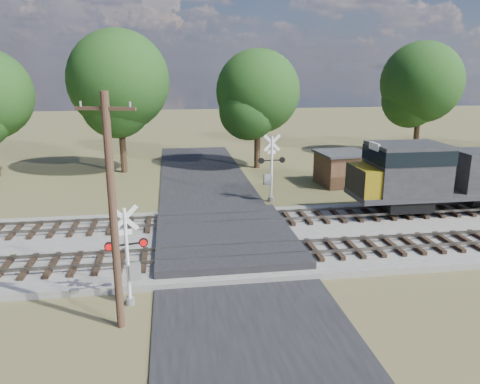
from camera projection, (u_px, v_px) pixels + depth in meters
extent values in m
plane|color=brown|center=(226.00, 246.00, 23.85)|extent=(160.00, 160.00, 0.00)
cube|color=gray|center=(405.00, 231.00, 25.73)|extent=(140.00, 10.00, 0.30)
cube|color=black|center=(226.00, 246.00, 23.84)|extent=(7.00, 60.00, 0.08)
cube|color=#262628|center=(225.00, 237.00, 24.25)|extent=(7.00, 9.00, 0.62)
cube|color=black|center=(273.00, 252.00, 22.13)|extent=(44.00, 2.60, 0.18)
cube|color=#605A52|center=(438.00, 245.00, 22.55)|extent=(140.00, 0.08, 0.15)
cube|color=#605A52|center=(423.00, 235.00, 23.92)|extent=(140.00, 0.08, 0.15)
cube|color=black|center=(254.00, 219.00, 26.90)|extent=(44.00, 2.60, 0.18)
cube|color=#605A52|center=(391.00, 214.00, 27.33)|extent=(140.00, 0.08, 0.15)
cube|color=#605A52|center=(380.00, 207.00, 28.70)|extent=(140.00, 0.08, 0.15)
cylinder|color=silver|center=(127.00, 258.00, 17.53)|extent=(0.14, 0.14, 3.88)
cylinder|color=gray|center=(130.00, 301.00, 18.00)|extent=(0.35, 0.35, 0.29)
cube|color=silver|center=(125.00, 218.00, 17.13)|extent=(1.00, 0.24, 1.01)
cube|color=silver|center=(125.00, 218.00, 17.13)|extent=(1.00, 0.24, 1.01)
cube|color=silver|center=(126.00, 232.00, 17.27)|extent=(0.48, 0.12, 0.21)
cube|color=black|center=(126.00, 244.00, 17.39)|extent=(1.53, 0.36, 0.06)
cylinder|color=red|center=(109.00, 247.00, 17.19)|extent=(0.36, 0.16, 0.35)
cylinder|color=red|center=(144.00, 242.00, 17.60)|extent=(0.36, 0.16, 0.35)
cube|color=gray|center=(135.00, 271.00, 17.76)|extent=(0.49, 0.37, 0.63)
cylinder|color=silver|center=(272.00, 169.00, 31.29)|extent=(0.16, 0.16, 4.46)
cylinder|color=gray|center=(271.00, 199.00, 31.82)|extent=(0.40, 0.40, 0.33)
cube|color=silver|center=(272.00, 143.00, 30.82)|extent=(1.17, 0.11, 1.17)
cube|color=silver|center=(272.00, 143.00, 30.82)|extent=(1.17, 0.11, 1.17)
cube|color=silver|center=(272.00, 152.00, 30.98)|extent=(0.56, 0.06, 0.25)
cube|color=black|center=(272.00, 160.00, 31.13)|extent=(1.79, 0.17, 0.07)
cylinder|color=red|center=(282.00, 160.00, 31.27)|extent=(0.41, 0.13, 0.40)
cylinder|color=red|center=(261.00, 161.00, 30.98)|extent=(0.41, 0.13, 0.40)
cube|color=gray|center=(267.00, 179.00, 31.40)|extent=(0.52, 0.36, 0.72)
cylinder|color=#3B251A|center=(113.00, 216.00, 15.47)|extent=(0.27, 0.27, 8.16)
cube|color=#3B251A|center=(105.00, 109.00, 14.55)|extent=(1.94, 0.70, 0.11)
cube|color=#452B1D|center=(342.00, 169.00, 36.17)|extent=(3.68, 3.68, 2.39)
cube|color=#303032|center=(343.00, 153.00, 35.83)|extent=(4.05, 4.05, 0.17)
cylinder|color=black|center=(122.00, 138.00, 39.88)|extent=(0.56, 0.56, 5.97)
sphere|color=#1B3912|center=(119.00, 81.00, 38.64)|extent=(8.36, 8.36, 8.36)
cylinder|color=black|center=(257.00, 139.00, 41.79)|extent=(0.56, 0.56, 5.23)
sphere|color=#1B3912|center=(258.00, 91.00, 40.71)|extent=(7.32, 7.32, 7.32)
cylinder|color=black|center=(417.00, 128.00, 47.20)|extent=(0.56, 0.56, 5.68)
sphere|color=#1B3912|center=(422.00, 82.00, 46.02)|extent=(7.96, 7.96, 7.96)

